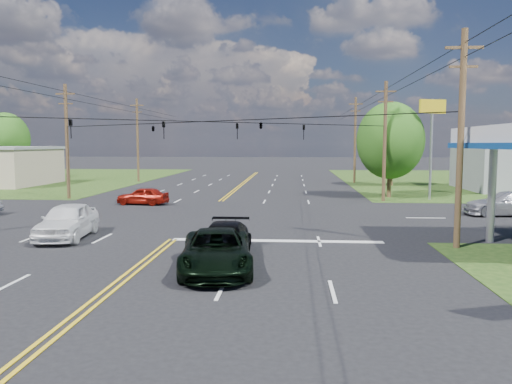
# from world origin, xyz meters

# --- Properties ---
(ground) EXTENTS (280.00, 280.00, 0.00)m
(ground) POSITION_xyz_m (0.00, 12.00, 0.00)
(ground) COLOR black
(ground) RESTS_ON ground
(stop_bar) EXTENTS (10.00, 0.50, 0.02)m
(stop_bar) POSITION_xyz_m (5.00, 4.00, 0.00)
(stop_bar) COLOR silver
(stop_bar) RESTS_ON ground
(pole_se) EXTENTS (1.60, 0.28, 9.50)m
(pole_se) POSITION_xyz_m (13.00, 3.00, 4.92)
(pole_se) COLOR #492E1F
(pole_se) RESTS_ON ground
(pole_nw) EXTENTS (1.60, 0.28, 9.50)m
(pole_nw) POSITION_xyz_m (-13.00, 21.00, 4.92)
(pole_nw) COLOR #492E1F
(pole_nw) RESTS_ON ground
(pole_ne) EXTENTS (1.60, 0.28, 9.50)m
(pole_ne) POSITION_xyz_m (13.00, 21.00, 4.92)
(pole_ne) COLOR #492E1F
(pole_ne) RESTS_ON ground
(pole_left_far) EXTENTS (1.60, 0.28, 10.00)m
(pole_left_far) POSITION_xyz_m (-13.00, 40.00, 5.17)
(pole_left_far) COLOR #492E1F
(pole_left_far) RESTS_ON ground
(pole_right_far) EXTENTS (1.60, 0.28, 10.00)m
(pole_right_far) POSITION_xyz_m (13.00, 40.00, 5.17)
(pole_right_far) COLOR #492E1F
(pole_right_far) RESTS_ON ground
(span_wire_signals) EXTENTS (26.00, 18.00, 1.13)m
(span_wire_signals) POSITION_xyz_m (0.00, 12.00, 6.00)
(span_wire_signals) COLOR black
(span_wire_signals) RESTS_ON ground
(power_lines) EXTENTS (26.04, 100.00, 0.64)m
(power_lines) POSITION_xyz_m (0.00, 10.00, 8.60)
(power_lines) COLOR black
(power_lines) RESTS_ON ground
(tree_right_a) EXTENTS (5.70, 5.70, 8.18)m
(tree_right_a) POSITION_xyz_m (14.00, 24.00, 4.87)
(tree_right_a) COLOR #492E1F
(tree_right_a) RESTS_ON ground
(tree_right_b) EXTENTS (4.94, 4.94, 7.09)m
(tree_right_b) POSITION_xyz_m (16.50, 36.00, 4.22)
(tree_right_b) COLOR #492E1F
(tree_right_b) RESTS_ON ground
(tree_far_l) EXTENTS (6.08, 6.08, 8.72)m
(tree_far_l) POSITION_xyz_m (-32.00, 44.00, 5.19)
(tree_far_l) COLOR #492E1F
(tree_far_l) RESTS_ON ground
(pickup_dkgreen) EXTENTS (3.18, 5.68, 1.50)m
(pickup_dkgreen) POSITION_xyz_m (3.00, -1.83, 0.75)
(pickup_dkgreen) COLOR black
(pickup_dkgreen) RESTS_ON ground
(suv_black) EXTENTS (1.98, 4.85, 1.41)m
(suv_black) POSITION_xyz_m (3.00, 0.24, 0.70)
(suv_black) COLOR black
(suv_black) RESTS_ON ground
(pickup_white) EXTENTS (2.60, 5.26, 1.73)m
(pickup_white) POSITION_xyz_m (-5.24, 4.00, 0.86)
(pickup_white) COLOR white
(pickup_white) RESTS_ON ground
(sedan_red) EXTENTS (4.05, 2.03, 1.32)m
(sedan_red) POSITION_xyz_m (-5.60, 17.50, 0.66)
(sedan_red) COLOR maroon
(sedan_red) RESTS_ON ground
(sedan_far) EXTENTS (5.51, 2.46, 1.57)m
(sedan_far) POSITION_xyz_m (19.55, 13.59, 0.78)
(sedan_far) COLOR silver
(sedan_far) RESTS_ON ground
(polesign_ne) EXTENTS (2.24, 0.85, 8.21)m
(polesign_ne) POSITION_xyz_m (17.00, 22.41, 6.42)
(polesign_ne) COLOR #A5A5AA
(polesign_ne) RESTS_ON ground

